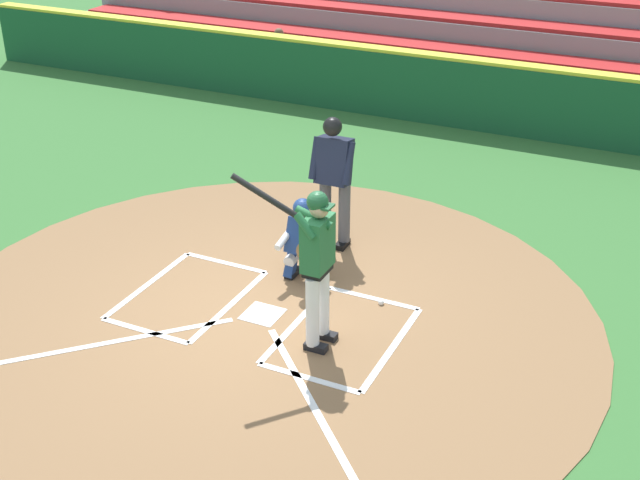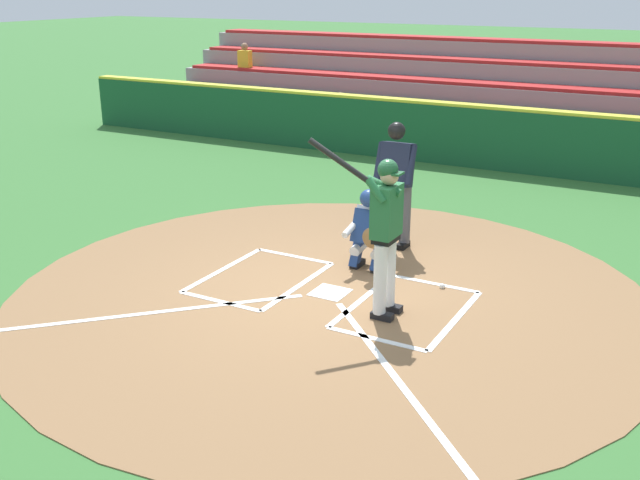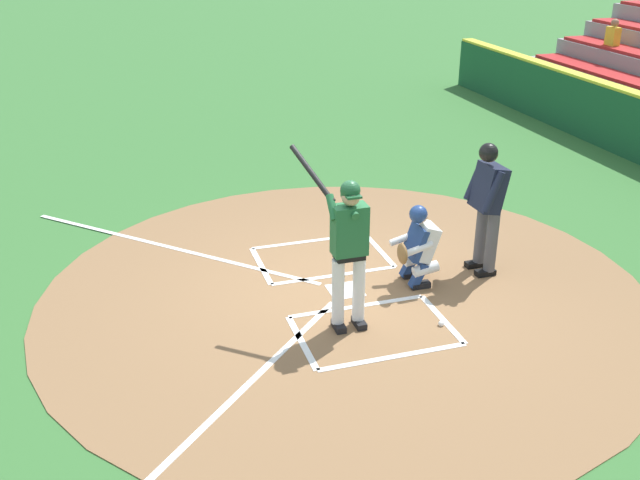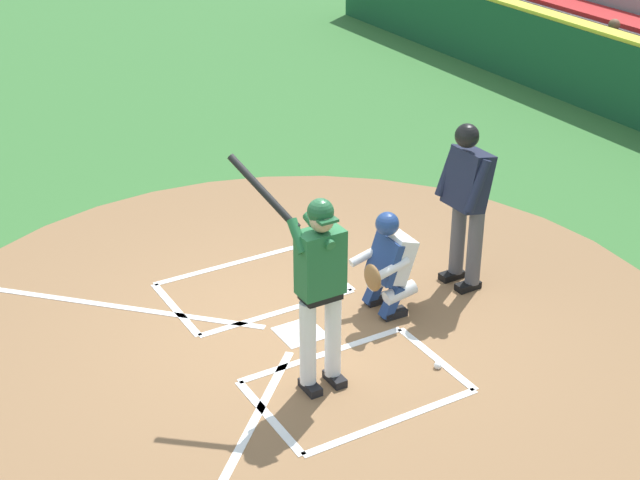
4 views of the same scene
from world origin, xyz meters
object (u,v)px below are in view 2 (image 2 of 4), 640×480
batter (385,226)px  plate_umpire (396,176)px  baseball (442,286)px  catcher (369,228)px

batter → plate_umpire: batter is taller
baseball → plate_umpire: bearing=-45.0°
batter → catcher: bearing=-58.4°
batter → plate_umpire: 2.42m
catcher → baseball: (-1.12, 0.17, -0.55)m
batter → plate_umpire: bearing=-69.8°
batter → plate_umpire: size_ratio=1.14×
catcher → baseball: bearing=171.4°
batter → plate_umpire: (0.83, -2.27, -0.02)m
catcher → baseball: catcher is taller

